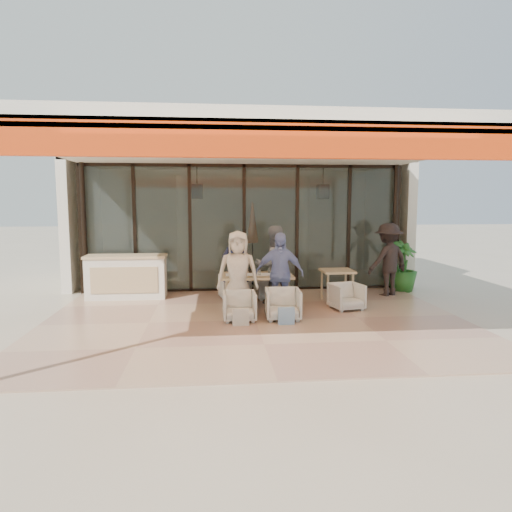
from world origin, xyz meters
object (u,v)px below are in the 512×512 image
Objects in this scene: host_counter at (127,277)px; chair_near_left at (239,305)px; chair_far_left at (235,286)px; side_chair at (347,295)px; diner_cream at (238,273)px; potted_palm at (403,266)px; dining_table at (256,277)px; diner_navy at (236,269)px; diner_grey at (273,265)px; standing_woman at (388,260)px; side_table at (337,275)px; chair_near_right at (283,303)px; chair_far_right at (270,284)px; diner_periwinkle at (279,273)px.

host_counter is 2.91× the size of chair_near_left.
chair_far_left is 2.60m from side_chair.
potted_palm is (4.32, 2.07, -0.20)m from diner_cream.
dining_table is 0.93× the size of diner_navy.
diner_grey reaches higher than host_counter.
standing_woman is (6.21, -0.25, 0.35)m from host_counter.
side_table is at bearing -9.64° from host_counter.
diner_cream is (-0.41, -0.46, 0.16)m from dining_table.
side_table is at bearing -150.63° from potted_palm.
chair_near_right is at bearing -0.41° from chair_near_left.
diner_grey is 1.23m from diner_cream.
standing_woman is at bearing -2.29° from host_counter.
diner_navy is 3.75m from standing_woman.
host_counter is at bearing -177.32° from potted_palm.
side_chair is at bearing 27.90° from chair_near_right.
standing_woman is (3.70, 2.00, 0.57)m from chair_near_left.
standing_woman is at bearing 177.61° from diner_grey.
host_counter is 2.94× the size of side_chair.
diner_cream is (0.00, -0.90, 0.04)m from diner_navy.
chair_near_left is at bearing -84.02° from diner_cream.
standing_woman reaches higher than dining_table.
host_counter is 3.07m from diner_cream.
side_chair is at bearing -18.05° from host_counter.
diner_navy is 0.84m from diner_grey.
diner_cream is 2.37m from side_chair.
host_counter reaches higher than chair_near_right.
chair_near_right is at bearing 103.14° from chair_far_left.
standing_woman reaches higher than chair_near_left.
diner_grey reaches higher than chair_near_right.
potted_palm reaches higher than chair_near_right.
standing_woman is (3.70, 1.50, 0.03)m from diner_cream.
diner_grey reaches higher than chair_far_left.
chair_far_left is 3.74m from standing_woman.
diner_navy reaches higher than chair_far_right.
dining_table reaches higher than chair_near_right.
dining_table is 2.01× the size of side_table.
dining_table is 1.16× the size of potted_palm.
chair_far_left is 0.69m from diner_navy.
potted_palm is (4.32, 1.17, -0.16)m from diner_navy.
diner_navy is at bearing 123.86° from chair_near_right.
chair_far_right reaches higher than chair_far_left.
dining_table is 2.38× the size of side_chair.
side_table is (2.30, 0.03, -0.17)m from diner_navy.
diner_periwinkle is at bearing 135.72° from diner_navy.
chair_near_right is (0.84, 0.00, 0.02)m from chair_near_left.
diner_cream is at bearing 92.70° from diner_navy.
diner_periwinkle reaches higher than chair_far_right.
host_counter is at bearing 161.13° from diner_periwinkle.
chair_far_right is at bearing 162.16° from side_table.
dining_table is 1.09m from chair_far_right.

